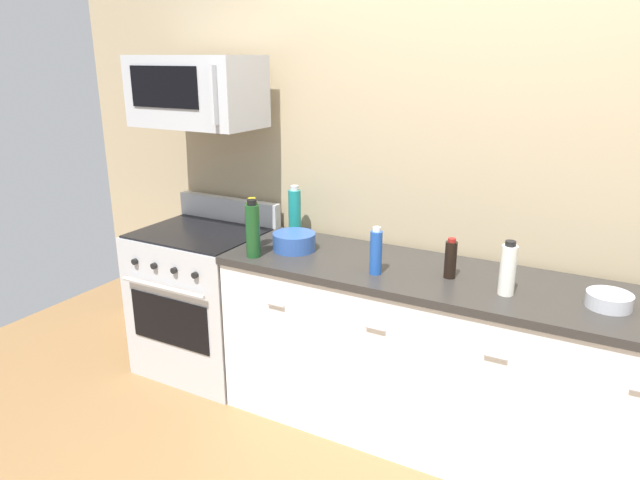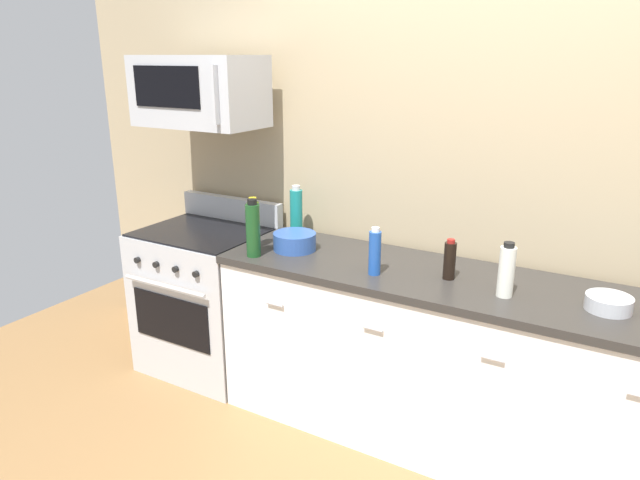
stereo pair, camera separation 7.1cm
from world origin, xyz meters
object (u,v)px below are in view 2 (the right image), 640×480
Objects in this scene: bottle_vinegar_white at (506,271)px; bottle_wine_green at (253,229)px; range_oven at (207,298)px; microwave at (199,91)px; bowl_steel_prep at (609,303)px; bowl_blue_mixing at (295,241)px; bottle_olive_oil at (253,224)px; bottle_sparkling_teal at (296,212)px; bottle_soy_sauce_dark at (450,260)px; bottle_soda_blue at (375,252)px.

bottle_vinegar_white is 0.81× the size of bottle_wine_green.
range_oven is at bearing 177.02° from bottle_vinegar_white.
bowl_steel_prep is at bearing -1.86° from microwave.
bottle_olive_oil is at bearing -157.47° from bowl_blue_mixing.
bottle_sparkling_teal is 1.05× the size of bottle_olive_oil.
bowl_blue_mixing is (0.68, -0.07, -0.78)m from microwave.
bottle_vinegar_white is at bearing -13.41° from bottle_sparkling_teal.
bottle_sparkling_teal reaches higher than range_oven.
microwave is 2.38× the size of bottle_wine_green.
bottle_soy_sauce_dark is at bearing 0.39° from bowl_blue_mixing.
bottle_sparkling_teal is 1.33m from bottle_vinegar_white.
bottle_soda_blue reaches higher than range_oven.
bottle_vinegar_white is at bearing 0.65° from bottle_olive_oil.
bottle_vinegar_white is 1.37m from bottle_olive_oil.
microwave reaches higher than bottle_soy_sauce_dark.
bottle_soy_sauce_dark reaches higher than range_oven.
bottle_olive_oil reaches higher than bottle_soy_sauce_dark.
bottle_vinegar_white is 1.26× the size of bottle_soy_sauce_dark.
bottle_vinegar_white is at bearing -170.82° from bowl_steel_prep.
bottle_soy_sauce_dark is 1.03m from bottle_wine_green.
bottle_olive_oil is (-1.37, -0.02, 0.02)m from bottle_vinegar_white.
bottle_soy_sauce_dark reaches higher than bowl_steel_prep.
bottle_olive_oil is 0.25m from bowl_blue_mixing.
microwave is at bearing 177.72° from bottle_soy_sauce_dark.
bowl_blue_mixing is at bearing 176.42° from bottle_vinegar_white.
bowl_steel_prep is at bearing 9.18° from bottle_vinegar_white.
bottle_vinegar_white is at bearing 4.30° from bottle_soda_blue.
bottle_olive_oil reaches higher than bottle_vinegar_white.
bottle_vinegar_white is at bearing -2.98° from range_oven.
bottle_soy_sauce_dark is (1.56, -0.02, 0.55)m from range_oven.
range_oven is 1.28m from microwave.
range_oven is 0.85m from bowl_blue_mixing.
bowl_steel_prep is at bearing 6.27° from bottle_soda_blue.
bowl_steel_prep is at bearing -0.72° from range_oven.
bowl_blue_mixing is (0.13, 0.20, -0.10)m from bottle_wine_green.
bottle_wine_green is 1.72m from bowl_steel_prep.
bottle_sparkling_teal is 1.26× the size of bottle_soda_blue.
bottle_wine_green reaches higher than bottle_vinegar_white.
microwave is 0.89m from bottle_sparkling_teal.
bowl_steel_prep is (1.79, 0.08, -0.10)m from bottle_olive_oil.
bottle_sparkling_teal is 1.59× the size of bowl_steel_prep.
bowl_blue_mixing reaches higher than bowl_steel_prep.
bowl_steel_prep is 0.80× the size of bowl_blue_mixing.
bottle_soy_sauce_dark is 1.05× the size of bowl_steel_prep.
bowl_blue_mixing is at bearing 167.59° from bottle_soda_blue.
bottle_soda_blue is at bearing -159.62° from bottle_soy_sauce_dark.
bottle_olive_oil reaches higher than bottle_soda_blue.
microwave is at bearing 161.66° from bottle_olive_oil.
bottle_wine_green is 0.26m from bowl_blue_mixing.
bottle_olive_oil is at bearing -102.89° from bottle_sparkling_teal.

